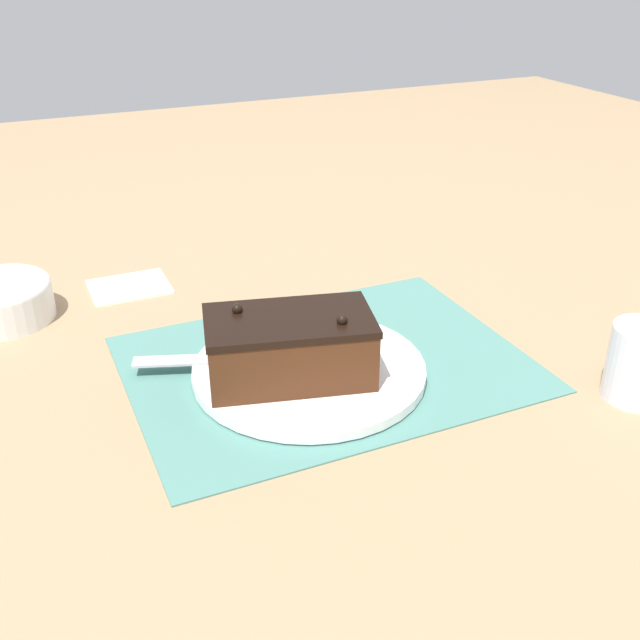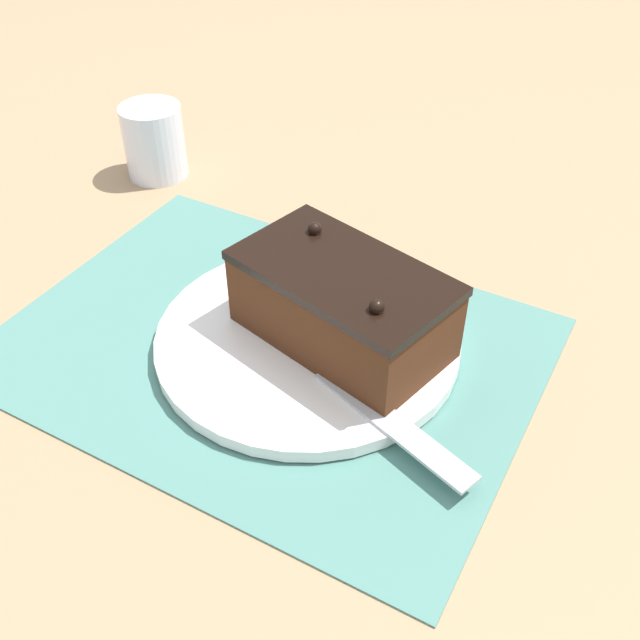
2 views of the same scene
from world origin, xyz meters
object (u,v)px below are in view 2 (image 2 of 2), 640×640
object	(u,v)px
serving_knife	(326,368)
cake_plate	(308,339)
drinking_glass	(154,141)
chocolate_cake	(343,304)

from	to	relation	value
serving_knife	cake_plate	bearing A→B (deg)	-113.09
cake_plate	drinking_glass	bearing A→B (deg)	149.67
chocolate_cake	drinking_glass	world-z (taller)	chocolate_cake
chocolate_cake	serving_knife	xyz separation A→B (m)	(0.01, -0.05, -0.03)
chocolate_cake	serving_knife	world-z (taller)	chocolate_cake
cake_plate	chocolate_cake	bearing A→B (deg)	22.17
cake_plate	drinking_glass	distance (m)	0.36
cake_plate	serving_knife	size ratio (longest dim) A/B	1.19
cake_plate	drinking_glass	size ratio (longest dim) A/B	3.14
chocolate_cake	drinking_glass	bearing A→B (deg)	153.28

